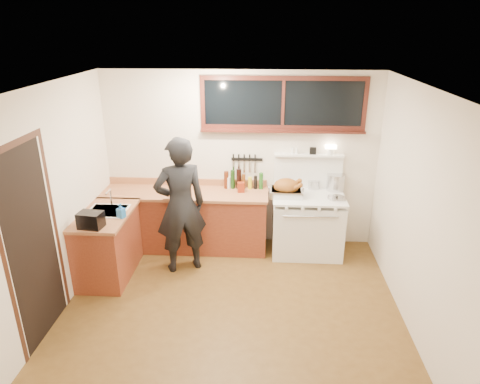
# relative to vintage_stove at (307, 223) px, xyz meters

# --- Properties ---
(ground_plane) EXTENTS (4.00, 3.50, 0.02)m
(ground_plane) POSITION_rel_vintage_stove_xyz_m (-1.00, -1.41, -0.48)
(ground_plane) COLOR #553916
(room_shell) EXTENTS (4.10, 3.60, 2.65)m
(room_shell) POSITION_rel_vintage_stove_xyz_m (-1.00, -1.41, 1.18)
(room_shell) COLOR silver
(room_shell) RESTS_ON ground
(counter_back) EXTENTS (2.44, 0.64, 1.00)m
(counter_back) POSITION_rel_vintage_stove_xyz_m (-1.80, 0.04, -0.01)
(counter_back) COLOR maroon
(counter_back) RESTS_ON ground
(counter_left) EXTENTS (0.64, 1.09, 0.90)m
(counter_left) POSITION_rel_vintage_stove_xyz_m (-2.70, -0.79, -0.01)
(counter_left) COLOR maroon
(counter_left) RESTS_ON ground
(sink_unit) EXTENTS (0.50, 0.45, 0.37)m
(sink_unit) POSITION_rel_vintage_stove_xyz_m (-2.68, -0.71, 0.38)
(sink_unit) COLOR white
(sink_unit) RESTS_ON counter_left
(vintage_stove) EXTENTS (1.02, 0.74, 1.57)m
(vintage_stove) POSITION_rel_vintage_stove_xyz_m (0.00, 0.00, 0.00)
(vintage_stove) COLOR white
(vintage_stove) RESTS_ON ground
(back_window) EXTENTS (2.32, 0.13, 0.77)m
(back_window) POSITION_rel_vintage_stove_xyz_m (-0.40, 0.31, 1.60)
(back_window) COLOR black
(back_window) RESTS_ON room_shell
(left_doorway) EXTENTS (0.02, 1.04, 2.17)m
(left_doorway) POSITION_rel_vintage_stove_xyz_m (-2.99, -1.96, 0.62)
(left_doorway) COLOR black
(left_doorway) RESTS_ON ground
(knife_strip) EXTENTS (0.46, 0.03, 0.28)m
(knife_strip) POSITION_rel_vintage_stove_xyz_m (-0.92, 0.32, 0.84)
(knife_strip) COLOR black
(knife_strip) RESTS_ON room_shell
(man) EXTENTS (0.81, 0.69, 1.88)m
(man) POSITION_rel_vintage_stove_xyz_m (-1.74, -0.57, 0.47)
(man) COLOR black
(man) RESTS_ON ground
(soap_bottle) EXTENTS (0.11, 0.11, 0.19)m
(soap_bottle) POSITION_rel_vintage_stove_xyz_m (-2.43, -0.89, 0.53)
(soap_bottle) COLOR blue
(soap_bottle) RESTS_ON counter_left
(toaster) EXTENTS (0.31, 0.23, 0.19)m
(toaster) POSITION_rel_vintage_stove_xyz_m (-2.70, -1.19, 0.53)
(toaster) COLOR black
(toaster) RESTS_ON counter_left
(cutting_board) EXTENTS (0.40, 0.31, 0.14)m
(cutting_board) POSITION_rel_vintage_stove_xyz_m (-1.86, -0.14, 0.49)
(cutting_board) COLOR #A76842
(cutting_board) RESTS_ON counter_back
(roast_turkey) EXTENTS (0.50, 0.36, 0.26)m
(roast_turkey) POSITION_rel_vintage_stove_xyz_m (-0.32, -0.02, 0.54)
(roast_turkey) COLOR silver
(roast_turkey) RESTS_ON vintage_stove
(stockpot) EXTENTS (0.29, 0.29, 0.25)m
(stockpot) POSITION_rel_vintage_stove_xyz_m (0.41, 0.24, 0.56)
(stockpot) COLOR silver
(stockpot) RESTS_ON vintage_stove
(saucepan) EXTENTS (0.20, 0.30, 0.13)m
(saucepan) POSITION_rel_vintage_stove_xyz_m (0.10, 0.28, 0.50)
(saucepan) COLOR silver
(saucepan) RESTS_ON vintage_stove
(pot_lid) EXTENTS (0.28, 0.28, 0.04)m
(pot_lid) POSITION_rel_vintage_stove_xyz_m (0.38, -0.11, 0.45)
(pot_lid) COLOR silver
(pot_lid) RESTS_ON vintage_stove
(coffee_tin) EXTENTS (0.11, 0.09, 0.15)m
(coffee_tin) POSITION_rel_vintage_stove_xyz_m (-0.97, 0.07, 0.51)
(coffee_tin) COLOR maroon
(coffee_tin) RESTS_ON counter_back
(pitcher) EXTENTS (0.12, 0.12, 0.17)m
(pitcher) POSITION_rel_vintage_stove_xyz_m (-1.18, 0.24, 0.52)
(pitcher) COLOR white
(pitcher) RESTS_ON counter_back
(bottle_cluster) EXTENTS (0.58, 0.07, 0.30)m
(bottle_cluster) POSITION_rel_vintage_stove_xyz_m (-0.98, 0.22, 0.56)
(bottle_cluster) COLOR black
(bottle_cluster) RESTS_ON counter_back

